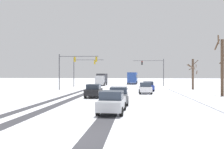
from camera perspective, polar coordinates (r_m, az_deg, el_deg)
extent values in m
plane|color=silver|center=(10.74, -12.77, -15.19)|extent=(300.00, 300.00, 0.00)
cube|color=#38383D|center=(27.79, -9.26, -5.78)|extent=(0.99, 37.16, 0.01)
cube|color=#38383D|center=(26.94, 1.81, -5.97)|extent=(1.17, 37.16, 0.01)
cube|color=#38383D|center=(28.30, -12.76, -5.68)|extent=(0.87, 37.16, 0.01)
cube|color=white|center=(26.57, 24.19, -5.93)|extent=(4.00, 37.16, 0.12)
cylinder|color=#47474C|center=(51.44, -9.72, 0.51)|extent=(0.18, 0.18, 6.50)
cylinder|color=#47474C|center=(50.81, -5.96, 3.74)|extent=(6.87, 0.25, 0.12)
cube|color=#B79319|center=(50.55, -4.43, 3.13)|extent=(0.32, 0.25, 0.90)
sphere|color=red|center=(50.72, -4.40, 3.46)|extent=(0.20, 0.20, 0.20)
sphere|color=black|center=(50.71, -4.40, 3.12)|extent=(0.20, 0.20, 0.20)
sphere|color=black|center=(50.69, -4.40, 2.78)|extent=(0.20, 0.20, 0.20)
cylinder|color=#47474C|center=(54.08, 13.04, 0.49)|extent=(0.18, 0.18, 6.50)
cylinder|color=#47474C|center=(53.83, 9.22, 3.53)|extent=(7.23, 0.12, 0.12)
cube|color=black|center=(53.73, 7.68, 2.95)|extent=(0.32, 0.24, 0.90)
sphere|color=red|center=(53.59, 7.68, 3.28)|extent=(0.20, 0.20, 0.20)
sphere|color=black|center=(53.57, 7.68, 2.96)|extent=(0.20, 0.20, 0.20)
sphere|color=black|center=(53.56, 7.68, 2.64)|extent=(0.20, 0.20, 0.20)
cylinder|color=#47474C|center=(41.88, -13.33, 0.62)|extent=(0.18, 0.18, 6.50)
cylinder|color=#47474C|center=(41.10, -8.52, 4.61)|extent=(7.20, 0.35, 0.12)
cube|color=#B79319|center=(41.22, -9.50, 3.83)|extent=(0.33, 0.25, 0.90)
sphere|color=red|center=(41.39, -9.45, 4.23)|extent=(0.20, 0.20, 0.20)
sphere|color=black|center=(41.37, -9.45, 3.82)|extent=(0.20, 0.20, 0.20)
sphere|color=black|center=(41.35, -9.45, 3.40)|extent=(0.20, 0.20, 0.20)
cube|color=#B79319|center=(40.50, -4.02, 3.90)|extent=(0.33, 0.25, 0.90)
sphere|color=red|center=(40.67, -3.99, 4.31)|extent=(0.20, 0.20, 0.20)
sphere|color=black|center=(40.65, -3.99, 3.88)|extent=(0.20, 0.20, 0.20)
sphere|color=black|center=(40.63, -3.99, 3.46)|extent=(0.20, 0.20, 0.20)
cube|color=#233899|center=(38.61, 9.21, -3.16)|extent=(1.83, 4.15, 0.70)
cube|color=#2D3847|center=(38.43, 9.23, -2.20)|extent=(1.62, 1.95, 0.60)
cylinder|color=black|center=(39.83, 7.87, -3.56)|extent=(0.24, 0.65, 0.64)
cylinder|color=black|center=(39.98, 10.19, -3.55)|extent=(0.24, 0.65, 0.64)
cylinder|color=black|center=(37.30, 8.16, -3.81)|extent=(0.24, 0.65, 0.64)
cylinder|color=black|center=(37.46, 10.62, -3.79)|extent=(0.24, 0.65, 0.64)
cube|color=silver|center=(33.26, 8.50, -3.67)|extent=(1.75, 4.12, 0.70)
cube|color=#2D3847|center=(33.07, 8.51, -2.57)|extent=(1.59, 1.92, 0.60)
cylinder|color=black|center=(34.51, 7.02, -4.12)|extent=(0.23, 0.64, 0.64)
cylinder|color=black|center=(34.61, 9.70, -4.11)|extent=(0.23, 0.64, 0.64)
cylinder|color=black|center=(31.97, 7.20, -4.45)|extent=(0.23, 0.64, 0.64)
cylinder|color=black|center=(32.08, 10.09, -4.44)|extent=(0.23, 0.64, 0.64)
cube|color=black|center=(27.62, -4.67, -4.43)|extent=(1.77, 4.13, 0.70)
cube|color=#2D3847|center=(27.43, -4.72, -3.10)|extent=(1.59, 1.93, 0.60)
cylinder|color=black|center=(29.03, -5.84, -4.91)|extent=(0.23, 0.64, 0.64)
cylinder|color=black|center=(28.79, -2.67, -4.95)|extent=(0.23, 0.64, 0.64)
cylinder|color=black|center=(26.55, -6.84, -5.37)|extent=(0.23, 0.64, 0.64)
cylinder|color=black|center=(26.28, -3.37, -5.43)|extent=(0.23, 0.64, 0.64)
cube|color=slate|center=(21.30, 1.75, -5.76)|extent=(1.78, 4.13, 0.70)
cube|color=#2D3847|center=(21.09, 1.73, -4.05)|extent=(1.60, 1.93, 0.60)
cylinder|color=black|center=(22.65, -0.15, -6.30)|extent=(0.23, 0.64, 0.64)
cylinder|color=black|center=(22.58, 3.96, -6.32)|extent=(0.23, 0.64, 0.64)
cylinder|color=black|center=(20.13, -0.74, -7.10)|extent=(0.23, 0.64, 0.64)
cylinder|color=black|center=(20.05, 3.90, -7.13)|extent=(0.23, 0.64, 0.64)
cube|color=#B7BABF|center=(16.46, 0.03, -7.47)|extent=(1.87, 4.17, 0.70)
cube|color=#2D3847|center=(16.24, -0.05, -5.27)|extent=(1.64, 1.96, 0.60)
cylinder|color=black|center=(17.88, -2.00, -8.01)|extent=(0.25, 0.65, 0.64)
cylinder|color=black|center=(17.68, 3.22, -8.10)|extent=(0.25, 0.65, 0.64)
cylinder|color=black|center=(15.41, -3.65, -9.30)|extent=(0.25, 0.65, 0.64)
cylinder|color=black|center=(15.17, 2.42, -9.45)|extent=(0.25, 0.65, 0.64)
cube|color=#284793|center=(66.82, 5.30, -0.73)|extent=(3.00, 11.10, 2.90)
cube|color=#283342|center=(66.81, 5.30, -0.43)|extent=(3.00, 10.23, 0.90)
cylinder|color=black|center=(62.96, 6.20, -2.10)|extent=(0.34, 0.97, 0.96)
cylinder|color=black|center=(63.09, 4.05, -2.09)|extent=(0.34, 0.97, 0.96)
cylinder|color=black|center=(70.10, 6.41, -1.88)|extent=(0.34, 0.97, 0.96)
cylinder|color=black|center=(70.21, 4.47, -1.87)|extent=(0.34, 0.97, 0.96)
cube|color=#B7BABF|center=(54.59, -3.12, -1.38)|extent=(2.11, 2.21, 2.10)
cube|color=#333338|center=(58.24, -2.55, -1.05)|extent=(2.23, 5.21, 2.60)
cylinder|color=black|center=(54.91, -2.00, -2.47)|extent=(0.28, 0.84, 0.84)
cylinder|color=black|center=(55.22, -4.09, -2.46)|extent=(0.28, 0.84, 0.84)
cylinder|color=black|center=(59.55, -1.39, -2.27)|extent=(0.28, 0.84, 0.84)
cylinder|color=black|center=(59.84, -3.31, -2.26)|extent=(0.28, 0.84, 0.84)
cylinder|color=#4C3828|center=(32.30, 26.35, 1.56)|extent=(0.38, 0.38, 7.37)
cylinder|color=#4C3828|center=(32.64, 26.71, 4.30)|extent=(0.49, 0.71, 0.90)
cylinder|color=#4C3828|center=(32.84, 26.69, 3.25)|extent=(0.98, 0.91, 0.94)
cylinder|color=#4C3828|center=(32.59, 25.55, 8.07)|extent=(0.51, 1.07, 1.33)
cylinder|color=#4C3828|center=(32.78, 25.28, 6.95)|extent=(1.12, 1.19, 1.56)
cylinder|color=brown|center=(43.93, 19.96, 0.06)|extent=(0.39, 0.39, 5.68)
cylinder|color=brown|center=(44.44, 19.71, 1.48)|extent=(1.14, 0.26, 0.63)
cylinder|color=brown|center=(44.49, 20.48, 2.81)|extent=(0.93, 1.16, 1.01)
cylinder|color=brown|center=(43.98, 20.85, 0.49)|extent=(0.43, 1.44, 0.70)
cylinder|color=brown|center=(43.49, 19.48, 1.98)|extent=(0.90, 1.10, 0.95)
cylinder|color=brown|center=(43.23, 19.54, 1.84)|extent=(1.37, 1.12, 0.98)
cylinder|color=brown|center=(43.94, 20.71, 2.08)|extent=(0.47, 1.19, 0.59)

